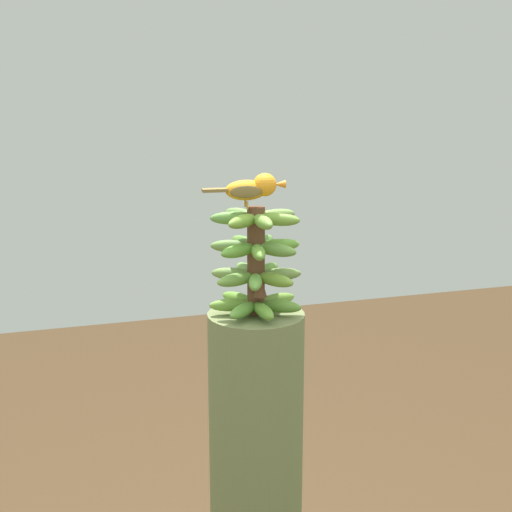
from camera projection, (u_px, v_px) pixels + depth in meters
name	position (u px, v px, depth m)	size (l,w,h in m)	color
banana_bunch	(256.00, 262.00, 1.89)	(0.24, 0.24, 0.28)	brown
perched_bird	(253.00, 188.00, 1.83)	(0.21, 0.07, 0.09)	#C68933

